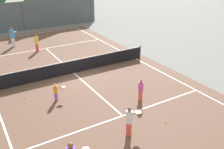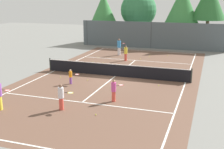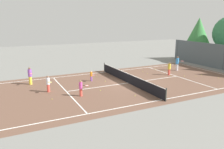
{
  "view_description": "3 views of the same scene",
  "coord_description": "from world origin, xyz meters",
  "px_view_note": "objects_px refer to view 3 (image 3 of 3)",
  "views": [
    {
      "loc": [
        -6.26,
        -15.69,
        7.51
      ],
      "look_at": [
        1.41,
        -3.0,
        0.73
      ],
      "focal_mm": 40.82,
      "sensor_mm": 36.0,
      "label": 1
    },
    {
      "loc": [
        7.13,
        -21.73,
        6.19
      ],
      "look_at": [
        0.61,
        -2.6,
        0.85
      ],
      "focal_mm": 47.45,
      "sensor_mm": 36.0,
      "label": 2
    },
    {
      "loc": [
        19.1,
        -11.19,
        6.26
      ],
      "look_at": [
        -0.53,
        -1.58,
        0.95
      ],
      "focal_mm": 36.13,
      "sensor_mm": 36.0,
      "label": 3
    }
  ],
  "objects_px": {
    "tennis_ball_12": "(171,76)",
    "player_3": "(48,84)",
    "player_1": "(30,76)",
    "tennis_ball_10": "(196,76)",
    "tennis_ball_2": "(135,96)",
    "tennis_ball_8": "(185,76)",
    "player_2": "(81,88)",
    "player_0": "(169,69)",
    "tennis_ball_6": "(201,75)",
    "tennis_ball_1": "(153,93)",
    "tennis_ball_11": "(147,73)",
    "tennis_ball_9": "(105,81)",
    "tennis_ball_3": "(97,76)",
    "tennis_ball_4": "(219,78)",
    "player_5": "(177,63)",
    "tennis_ball_0": "(52,99)",
    "tennis_ball_13": "(143,71)",
    "tennis_ball_5": "(100,90)",
    "tennis_ball_7": "(156,69)",
    "player_4": "(91,76)"
  },
  "relations": [
    {
      "from": "tennis_ball_0",
      "to": "tennis_ball_4",
      "type": "relative_size",
      "value": 1.0
    },
    {
      "from": "tennis_ball_3",
      "to": "tennis_ball_6",
      "type": "height_order",
      "value": "same"
    },
    {
      "from": "player_0",
      "to": "tennis_ball_11",
      "type": "relative_size",
      "value": 22.81
    },
    {
      "from": "tennis_ball_11",
      "to": "tennis_ball_2",
      "type": "bearing_deg",
      "value": -41.77
    },
    {
      "from": "tennis_ball_1",
      "to": "tennis_ball_6",
      "type": "height_order",
      "value": "same"
    },
    {
      "from": "tennis_ball_12",
      "to": "player_3",
      "type": "bearing_deg",
      "value": -90.95
    },
    {
      "from": "tennis_ball_8",
      "to": "tennis_ball_10",
      "type": "height_order",
      "value": "same"
    },
    {
      "from": "player_4",
      "to": "tennis_ball_6",
      "type": "height_order",
      "value": "player_4"
    },
    {
      "from": "tennis_ball_2",
      "to": "tennis_ball_3",
      "type": "distance_m",
      "value": 7.7
    },
    {
      "from": "tennis_ball_2",
      "to": "tennis_ball_8",
      "type": "distance_m",
      "value": 9.37
    },
    {
      "from": "player_5",
      "to": "tennis_ball_7",
      "type": "bearing_deg",
      "value": -128.0
    },
    {
      "from": "tennis_ball_8",
      "to": "tennis_ball_0",
      "type": "bearing_deg",
      "value": -85.63
    },
    {
      "from": "player_4",
      "to": "tennis_ball_13",
      "type": "distance_m",
      "value": 7.42
    },
    {
      "from": "player_2",
      "to": "tennis_ball_9",
      "type": "distance_m",
      "value": 5.08
    },
    {
      "from": "tennis_ball_10",
      "to": "tennis_ball_5",
      "type": "bearing_deg",
      "value": -89.46
    },
    {
      "from": "tennis_ball_1",
      "to": "tennis_ball_5",
      "type": "bearing_deg",
      "value": -124.38
    },
    {
      "from": "player_2",
      "to": "tennis_ball_10",
      "type": "distance_m",
      "value": 13.99
    },
    {
      "from": "player_2",
      "to": "tennis_ball_5",
      "type": "distance_m",
      "value": 2.26
    },
    {
      "from": "player_0",
      "to": "tennis_ball_6",
      "type": "xyz_separation_m",
      "value": [
        1.74,
        3.34,
        -0.74
      ]
    },
    {
      "from": "tennis_ball_5",
      "to": "tennis_ball_7",
      "type": "bearing_deg",
      "value": 117.07
    },
    {
      "from": "player_3",
      "to": "tennis_ball_7",
      "type": "xyz_separation_m",
      "value": [
        -3.4,
        14.25,
        -0.74
      ]
    },
    {
      "from": "player_0",
      "to": "tennis_ball_3",
      "type": "relative_size",
      "value": 22.81
    },
    {
      "from": "player_0",
      "to": "tennis_ball_11",
      "type": "height_order",
      "value": "player_0"
    },
    {
      "from": "tennis_ball_9",
      "to": "tennis_ball_10",
      "type": "relative_size",
      "value": 1.0
    },
    {
      "from": "tennis_ball_3",
      "to": "player_5",
      "type": "bearing_deg",
      "value": 81.37
    },
    {
      "from": "tennis_ball_0",
      "to": "tennis_ball_6",
      "type": "height_order",
      "value": "same"
    },
    {
      "from": "tennis_ball_10",
      "to": "tennis_ball_13",
      "type": "relative_size",
      "value": 1.0
    },
    {
      "from": "player_1",
      "to": "tennis_ball_7",
      "type": "distance_m",
      "value": 15.41
    },
    {
      "from": "tennis_ball_3",
      "to": "tennis_ball_13",
      "type": "height_order",
      "value": "same"
    },
    {
      "from": "player_3",
      "to": "player_4",
      "type": "xyz_separation_m",
      "value": [
        -1.78,
        4.77,
        -0.2
      ]
    },
    {
      "from": "player_2",
      "to": "player_3",
      "type": "xyz_separation_m",
      "value": [
        -2.35,
        -2.26,
        0.06
      ]
    },
    {
      "from": "tennis_ball_8",
      "to": "tennis_ball_13",
      "type": "bearing_deg",
      "value": -143.22
    },
    {
      "from": "tennis_ball_8",
      "to": "tennis_ball_10",
      "type": "bearing_deg",
      "value": 61.62
    },
    {
      "from": "tennis_ball_0",
      "to": "tennis_ball_13",
      "type": "height_order",
      "value": "same"
    },
    {
      "from": "player_0",
      "to": "tennis_ball_12",
      "type": "bearing_deg",
      "value": -18.15
    },
    {
      "from": "tennis_ball_0",
      "to": "tennis_ball_12",
      "type": "relative_size",
      "value": 1.0
    },
    {
      "from": "player_5",
      "to": "tennis_ball_0",
      "type": "relative_size",
      "value": 27.26
    },
    {
      "from": "tennis_ball_1",
      "to": "tennis_ball_11",
      "type": "bearing_deg",
      "value": 148.97
    },
    {
      "from": "tennis_ball_3",
      "to": "tennis_ball_9",
      "type": "height_order",
      "value": "same"
    },
    {
      "from": "tennis_ball_1",
      "to": "tennis_ball_4",
      "type": "bearing_deg",
      "value": 96.13
    },
    {
      "from": "player_3",
      "to": "tennis_ball_8",
      "type": "xyz_separation_m",
      "value": [
        0.96,
        15.07,
        -0.74
      ]
    },
    {
      "from": "player_2",
      "to": "tennis_ball_3",
      "type": "height_order",
      "value": "player_2"
    },
    {
      "from": "player_2",
      "to": "tennis_ball_12",
      "type": "relative_size",
      "value": 20.78
    },
    {
      "from": "tennis_ball_0",
      "to": "tennis_ball_1",
      "type": "height_order",
      "value": "same"
    },
    {
      "from": "player_2",
      "to": "tennis_ball_4",
      "type": "xyz_separation_m",
      "value": [
        0.97,
        15.52,
        -0.68
      ]
    },
    {
      "from": "tennis_ball_1",
      "to": "tennis_ball_2",
      "type": "height_order",
      "value": "same"
    },
    {
      "from": "player_1",
      "to": "tennis_ball_11",
      "type": "relative_size",
      "value": 26.33
    },
    {
      "from": "tennis_ball_5",
      "to": "tennis_ball_7",
      "type": "xyz_separation_m",
      "value": [
        -5.08,
        9.95,
        0.0
      ]
    },
    {
      "from": "player_1",
      "to": "tennis_ball_4",
      "type": "xyz_separation_m",
      "value": [
        6.6,
        18.91,
        -0.86
      ]
    },
    {
      "from": "player_1",
      "to": "tennis_ball_10",
      "type": "distance_m",
      "value": 18.03
    }
  ]
}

